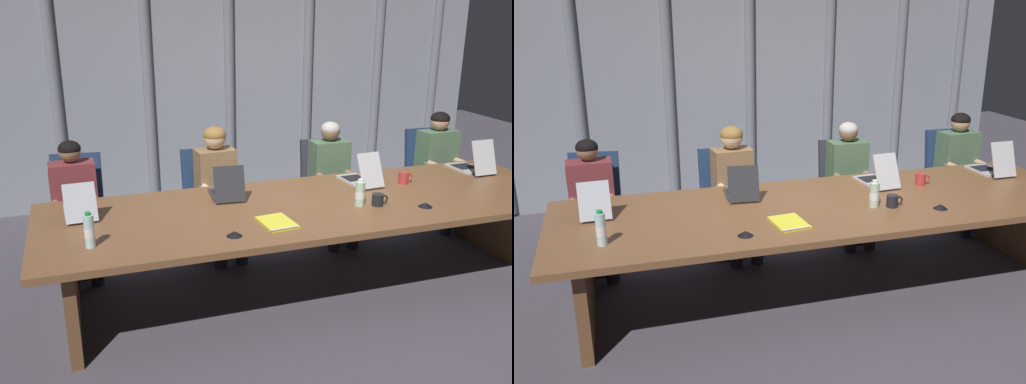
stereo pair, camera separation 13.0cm
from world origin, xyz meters
The scene contains 22 objects.
ground_plane centered at (0.00, 0.00, 0.00)m, with size 12.88×12.88×0.00m, color #47424C.
conference_table centered at (0.00, 0.00, 0.60)m, with size 4.28×1.35×0.74m.
curtain_backdrop centered at (0.00, 2.56, 1.46)m, with size 6.44×0.17×2.92m.
laptop_left_end centered at (-1.78, 0.32, 0.79)m, with size 0.25×0.46×0.27m.
laptop_left_mid centered at (-0.64, 0.35, 0.79)m, with size 0.28×0.41×0.29m.
laptop_center centered at (0.58, 0.35, 0.79)m, with size 0.25×0.47×0.30m.
laptop_right_mid centered at (1.75, 0.36, 0.80)m, with size 0.24×0.45×0.32m.
office_chair_left_end centered at (-1.80, 1.04, 0.37)m, with size 0.60×0.61×0.98m.
office_chair_left_mid centered at (-0.63, 1.04, 0.35)m, with size 0.60×0.60×0.94m.
office_chair_center centered at (0.59, 1.04, 0.36)m, with size 0.60×0.60×0.94m.
office_chair_right_mid centered at (1.81, 1.04, 0.36)m, with size 0.60×0.60×0.97m.
person_left_end centered at (-1.81, 0.88, 0.65)m, with size 0.40×0.56×1.16m.
person_left_mid centered at (-0.56, 0.88, 0.69)m, with size 0.40×0.57×1.19m.
person_center centered at (0.57, 0.88, 0.66)m, with size 0.37×0.55×1.16m.
person_right_mid centered at (1.81, 0.89, 0.68)m, with size 0.42×0.56×1.19m.
water_bottle_primary centered at (0.29, -0.17, 0.83)m, with size 0.08×0.08×0.22m.
water_bottle_secondary centered at (-1.73, -0.32, 0.85)m, with size 0.07×0.07×0.24m.
coffee_mug_near centered at (0.43, -0.21, 0.78)m, with size 0.14×0.09×0.09m.
coffee_mug_far centered at (0.94, 0.23, 0.79)m, with size 0.14×0.09×0.10m.
conference_mic_left_side centered at (-0.80, -0.44, 0.75)m, with size 0.11×0.11×0.04m, color black.
conference_mic_middle centered at (0.77, -0.35, 0.75)m, with size 0.11×0.11×0.04m, color black.
spiral_notepad centered at (-0.45, -0.32, 0.74)m, with size 0.25×0.32×0.03m.
Camera 2 is at (-1.63, -3.84, 2.23)m, focal length 39.22 mm.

